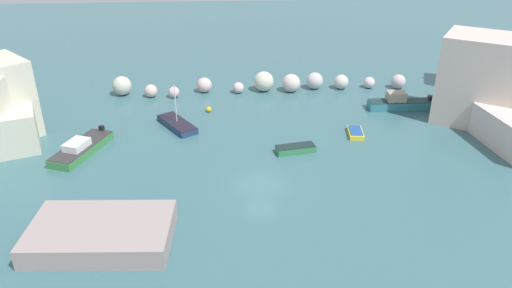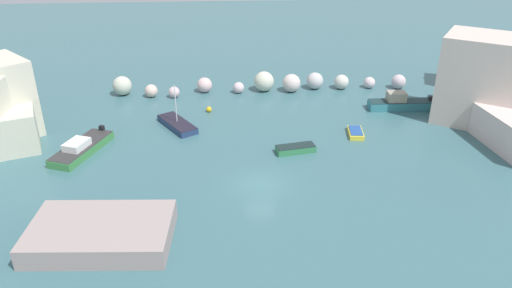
% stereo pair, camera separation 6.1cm
% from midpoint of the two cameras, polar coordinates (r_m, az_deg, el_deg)
% --- Properties ---
extents(cove_water, '(160.00, 160.00, 0.00)m').
position_cam_midpoint_polar(cove_water, '(39.69, 0.58, -4.69)').
color(cove_water, '#3A646B').
rests_on(cove_water, ground).
extents(cliff_headland_right, '(21.65, 25.81, 8.90)m').
position_cam_midpoint_polar(cliff_headland_right, '(57.72, 27.33, 5.87)').
color(cliff_headland_right, beige).
rests_on(cliff_headland_right, ground).
extents(rock_breakwater, '(34.96, 3.41, 2.36)m').
position_cam_midpoint_polar(rock_breakwater, '(58.64, 0.29, 7.05)').
color(rock_breakwater, beige).
rests_on(rock_breakwater, ground).
extents(stone_dock, '(9.63, 6.35, 1.46)m').
position_cam_midpoint_polar(stone_dock, '(34.66, -17.54, -9.85)').
color(stone_dock, gray).
rests_on(stone_dock, ground).
extents(channel_buoy, '(0.60, 0.60, 0.60)m').
position_cam_midpoint_polar(channel_buoy, '(53.22, -5.47, 4.04)').
color(channel_buoy, gold).
rests_on(channel_buoy, cove_water).
extents(moored_boat_0, '(1.68, 2.83, 0.51)m').
position_cam_midpoint_polar(moored_boat_0, '(48.71, 11.55, 1.32)').
color(moored_boat_0, yellow).
rests_on(moored_boat_0, cove_water).
extents(moored_boat_1, '(3.59, 1.30, 0.57)m').
position_cam_midpoint_polar(moored_boat_1, '(35.20, -16.50, -9.93)').
color(moored_boat_1, '#304CB5').
rests_on(moored_boat_1, cove_water).
extents(moored_boat_2, '(4.65, 7.35, 1.40)m').
position_cam_midpoint_polar(moored_boat_2, '(46.97, -19.65, -0.42)').
color(moored_boat_2, '#3C8344').
rests_on(moored_boat_2, cove_water).
extents(moored_boat_3, '(3.73, 1.89, 0.65)m').
position_cam_midpoint_polar(moored_boat_3, '(44.59, 4.66, -0.56)').
color(moored_boat_3, '#327E4C').
rests_on(moored_boat_3, cove_water).
extents(moored_boat_4, '(6.94, 1.81, 1.97)m').
position_cam_midpoint_polar(moored_boat_4, '(55.90, 16.39, 4.60)').
color(moored_boat_4, teal).
rests_on(moored_boat_4, cove_water).
extents(moored_boat_5, '(4.41, 5.59, 4.47)m').
position_cam_midpoint_polar(moored_boat_5, '(49.99, -9.12, 2.31)').
color(moored_boat_5, navy).
rests_on(moored_boat_5, cove_water).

